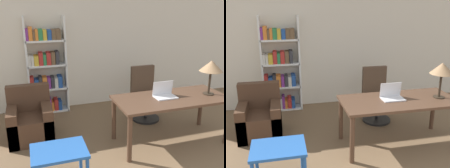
{
  "view_description": "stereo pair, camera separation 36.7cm",
  "coord_description": "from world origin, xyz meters",
  "views": [
    {
      "loc": [
        -1.62,
        -0.88,
        2.18
      ],
      "look_at": [
        -0.46,
        2.68,
        1.01
      ],
      "focal_mm": 42.0,
      "sensor_mm": 36.0,
      "label": 1
    },
    {
      "loc": [
        -1.27,
        -0.97,
        2.18
      ],
      "look_at": [
        -0.46,
        2.68,
        1.01
      ],
      "focal_mm": 42.0,
      "sensor_mm": 36.0,
      "label": 2
    }
  ],
  "objects": [
    {
      "name": "wall_back",
      "position": [
        0.0,
        4.53,
        1.35
      ],
      "size": [
        8.0,
        0.06,
        2.7
      ],
      "color": "beige",
      "rests_on": "ground_plane"
    },
    {
      "name": "desk",
      "position": [
        0.46,
        2.48,
        0.66
      ],
      "size": [
        1.79,
        0.82,
        0.76
      ],
      "color": "#4C3323",
      "rests_on": "ground_plane"
    },
    {
      "name": "laptop",
      "position": [
        0.36,
        2.54,
        0.81
      ],
      "size": [
        0.34,
        0.23,
        0.24
      ],
      "color": "silver",
      "rests_on": "desk"
    },
    {
      "name": "table_lamp",
      "position": [
        1.1,
        2.44,
        1.21
      ],
      "size": [
        0.36,
        0.36,
        0.55
      ],
      "color": "#2D2319",
      "rests_on": "desk"
    },
    {
      "name": "office_chair",
      "position": [
        0.45,
        3.43,
        0.46
      ],
      "size": [
        0.53,
        0.53,
        1.02
      ],
      "color": "black",
      "rests_on": "ground_plane"
    },
    {
      "name": "side_table_blue",
      "position": [
        -1.37,
        1.93,
        0.42
      ],
      "size": [
        0.66,
        0.5,
        0.5
      ],
      "color": "#2356A3",
      "rests_on": "ground_plane"
    },
    {
      "name": "armchair",
      "position": [
        -1.67,
        3.28,
        0.29
      ],
      "size": [
        0.7,
        0.68,
        0.86
      ],
      "color": "#472D1E",
      "rests_on": "ground_plane"
    },
    {
      "name": "bookshelf",
      "position": [
        -1.3,
        4.34,
        0.87
      ],
      "size": [
        0.78,
        0.28,
        1.93
      ],
      "color": "white",
      "rests_on": "ground_plane"
    }
  ]
}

